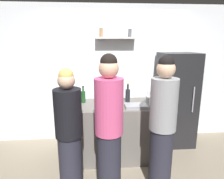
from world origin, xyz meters
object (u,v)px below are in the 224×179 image
Objects in this scene: water_bottle_plastic at (152,102)px; person_blonde at (69,133)px; wine_bottle_dark_glass at (128,95)px; person_pink_top at (109,129)px; wine_bottle_pale_glass at (74,100)px; wine_bottle_green_glass at (83,96)px; person_grey_hoodie at (162,125)px; baking_pan at (136,106)px; wine_bottle_amber_glass at (108,98)px; refrigerator at (176,100)px; utensil_holder at (149,99)px.

water_bottle_plastic is 1.31m from person_blonde.
person_pink_top is at bearing -110.94° from wine_bottle_dark_glass.
wine_bottle_green_glass is (0.13, 0.27, -0.01)m from wine_bottle_pale_glass.
person_grey_hoodie is at bearing -29.60° from wine_bottle_pale_glass.
wine_bottle_dark_glass reaches higher than water_bottle_plastic.
wine_bottle_pale_glass is 0.18× the size of person_grey_hoodie.
wine_bottle_dark_glass is 0.98m from person_grey_hoodie.
wine_bottle_amber_glass is (-0.42, 0.23, 0.08)m from baking_pan.
person_blonde is (-1.83, -1.12, -0.07)m from refrigerator.
water_bottle_plastic reaches higher than baking_pan.
utensil_holder is 0.78× the size of wine_bottle_green_glass.
person_grey_hoodie is (1.05, -0.94, -0.15)m from wine_bottle_green_glass.
water_bottle_plastic is at bearing -12.20° from person_grey_hoodie.
water_bottle_plastic is at bearing -73.82° from person_pink_top.
water_bottle_plastic is at bearing -6.18° from wine_bottle_pale_glass.
utensil_holder is at bearing 84.93° from water_bottle_plastic.
wine_bottle_dark_glass is at bearing 103.54° from baking_pan.
person_grey_hoodie is at bearing -71.64° from wine_bottle_dark_glass.
wine_bottle_dark_glass is 0.75m from wine_bottle_green_glass.
person_grey_hoodie is (-0.65, -1.16, 0.02)m from refrigerator.
refrigerator reaches higher than wine_bottle_amber_glass.
person_blonde is (-1.19, -0.50, -0.22)m from water_bottle_plastic.
wine_bottle_dark_glass is at bearing 6.83° from person_grey_hoodie.
wine_bottle_amber_glass reaches higher than water_bottle_plastic.
wine_bottle_pale_glass reaches higher than baking_pan.
wine_bottle_green_glass is at bearing -172.41° from refrigerator.
wine_bottle_pale_glass is 0.92m from person_pink_top.
person_pink_top is (-0.72, -0.90, -0.09)m from utensil_holder.
wine_bottle_amber_glass is (0.40, -0.11, -0.00)m from wine_bottle_green_glass.
baking_pan is 1.21× the size of wine_bottle_green_glass.
wine_bottle_green_glass is (-0.75, 0.02, -0.01)m from wine_bottle_dark_glass.
wine_bottle_pale_glass is 1.37m from person_grey_hoodie.
wine_bottle_amber_glass reaches higher than utensil_holder.
utensil_holder is at bearing 18.18° from person_blonde.
person_blonde reaches higher than water_bottle_plastic.
person_grey_hoodie reaches higher than refrigerator.
water_bottle_plastic is (1.06, -0.40, -0.01)m from wine_bottle_green_glass.
wine_bottle_pale_glass is at bearing -173.38° from utensil_holder.
utensil_holder is (-0.62, -0.35, 0.12)m from refrigerator.
person_blonde reaches higher than wine_bottle_dark_glass.
wine_bottle_pale_glass is at bearing -163.71° from wine_bottle_amber_glass.
utensil_holder reaches higher than water_bottle_plastic.
wine_bottle_pale_glass is 0.17× the size of person_pink_top.
utensil_holder is at bearing 39.42° from baking_pan.
person_grey_hoodie is (1.18, -0.67, -0.16)m from wine_bottle_pale_glass.
utensil_holder is at bearing -64.67° from person_pink_top.
refrigerator is 6.15× the size of wine_bottle_green_glass.
baking_pan is 0.48m from wine_bottle_amber_glass.
water_bottle_plastic is at bearing -23.50° from wine_bottle_amber_glass.
person_pink_top is at bearing -123.96° from baking_pan.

